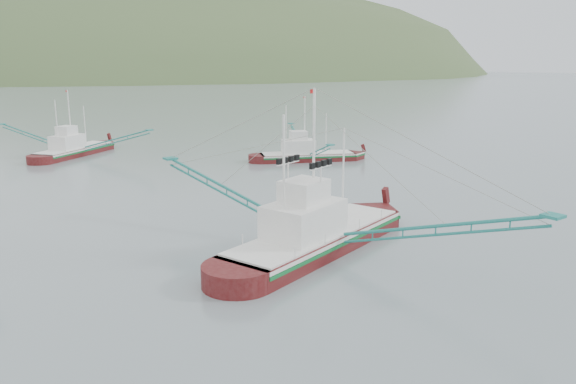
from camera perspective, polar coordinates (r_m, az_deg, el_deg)
ground at (r=37.92m, az=5.44°, el=-6.38°), size 1200.00×1200.00×0.00m
main_boat at (r=38.05m, az=2.88°, el=-2.67°), size 16.69×28.55×11.83m
bg_boat_right at (r=72.95m, az=1.93°, el=4.62°), size 12.87×20.93×8.98m
bg_boat_far at (r=82.46m, az=-20.97°, el=4.90°), size 17.67×21.14×9.61m
headland_right at (r=527.48m, az=-6.64°, el=11.67°), size 684.00×432.00×306.00m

